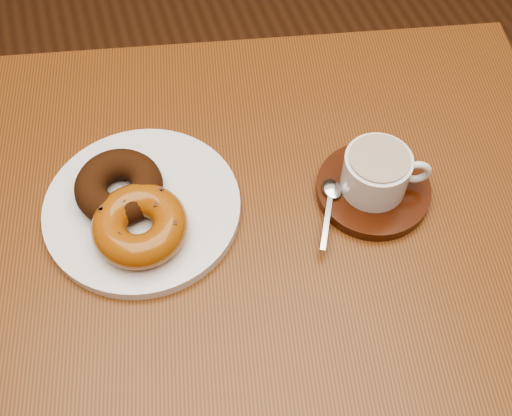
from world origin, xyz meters
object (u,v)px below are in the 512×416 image
object	(u,v)px
cafe_table	(243,269)
coffee_cup	(377,172)
donut_plate	(142,208)
saucer	(373,190)

from	to	relation	value
cafe_table	coffee_cup	world-z (taller)	coffee_cup
cafe_table	donut_plate	xyz separation A→B (m)	(-0.12, 0.05, 0.14)
cafe_table	saucer	size ratio (longest dim) A/B	6.77
cafe_table	coffee_cup	bearing A→B (deg)	8.49
donut_plate	coffee_cup	distance (m)	0.30
saucer	coffee_cup	bearing A→B (deg)	78.24
saucer	donut_plate	bearing A→B (deg)	168.35
cafe_table	donut_plate	world-z (taller)	donut_plate
donut_plate	saucer	xyz separation A→B (m)	(0.30, -0.06, 0.00)
donut_plate	cafe_table	bearing A→B (deg)	-23.25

